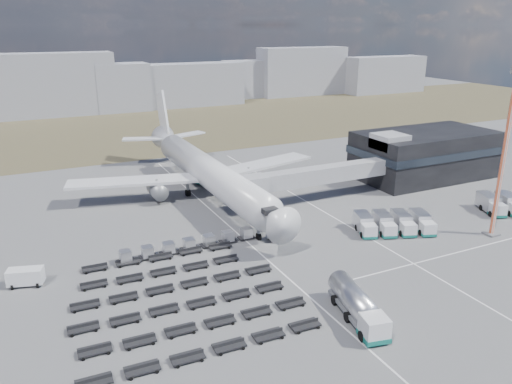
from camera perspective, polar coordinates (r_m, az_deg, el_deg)
name	(u,v)px	position (r m, az deg, el deg)	size (l,w,h in m)	color
ground	(287,263)	(71.24, 3.53, -8.11)	(420.00, 420.00, 0.00)	#565659
grass_strip	(124,127)	(171.27, -14.88, 7.20)	(420.00, 90.00, 0.01)	#433E28
lane_markings	(332,243)	(78.28, 8.73, -5.74)	(47.12, 110.00, 0.01)	silver
terminal	(425,153)	(115.30, 18.71, 4.19)	(30.40, 16.40, 11.00)	black
jet_bridge	(308,177)	(93.33, 5.99, 1.72)	(30.30, 3.80, 7.05)	#939399
airliner	(205,170)	(96.91, -5.80, 2.51)	(51.59, 64.53, 17.62)	silver
skyline	(111,86)	(206.91, -16.23, 11.54)	(327.62, 25.66, 22.46)	gray
fuel_tanker	(357,306)	(58.96, 11.52, -12.61)	(4.97, 11.35, 3.56)	silver
pushback_tug	(279,234)	(78.57, 2.61, -4.81)	(3.53, 1.99, 1.56)	silver
utility_van	(26,277)	(71.37, -24.83, -8.84)	(4.37, 1.98, 2.33)	silver
catering_truck	(202,177)	(105.65, -6.16, 1.76)	(5.00, 7.30, 3.10)	silver
service_trucks_near	(394,223)	(83.91, 15.45, -3.46)	(13.37, 10.25, 2.63)	silver
service_trucks_far	(509,204)	(100.16, 26.98, -1.20)	(11.17, 9.90, 2.81)	silver
uld_row	(189,244)	(75.14, -7.66, -5.93)	(21.36, 1.65, 1.66)	black
baggage_dollies	(179,298)	(62.73, -8.83, -11.85)	(27.63, 26.25, 0.81)	black
floodlight_mast	(504,154)	(84.80, 26.49, 3.87)	(2.47, 2.04, 26.44)	#D34B21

